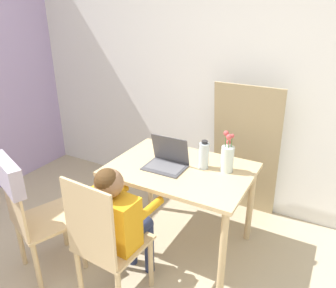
{
  "coord_description": "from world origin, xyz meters",
  "views": [
    {
      "loc": [
        0.91,
        -0.61,
        1.86
      ],
      "look_at": [
        -0.18,
        1.36,
        0.89
      ],
      "focal_mm": 35.0,
      "sensor_mm": 36.0,
      "label": 1
    }
  ],
  "objects_px": {
    "water_bottle": "(204,155)",
    "chair_occupied": "(105,243)",
    "laptop": "(167,160)",
    "flower_vase": "(227,157)",
    "person_seated": "(117,215)",
    "chair_spare": "(25,201)"
  },
  "relations": [
    {
      "from": "water_bottle",
      "to": "chair_occupied",
      "type": "bearing_deg",
      "value": -110.5
    },
    {
      "from": "laptop",
      "to": "flower_vase",
      "type": "distance_m",
      "value": 0.45
    },
    {
      "from": "chair_occupied",
      "to": "water_bottle",
      "type": "bearing_deg",
      "value": -107.18
    },
    {
      "from": "laptop",
      "to": "water_bottle",
      "type": "height_order",
      "value": "laptop"
    },
    {
      "from": "chair_occupied",
      "to": "flower_vase",
      "type": "relative_size",
      "value": 2.98
    },
    {
      "from": "person_seated",
      "to": "flower_vase",
      "type": "height_order",
      "value": "flower_vase"
    },
    {
      "from": "person_seated",
      "to": "water_bottle",
      "type": "bearing_deg",
      "value": -109.99
    },
    {
      "from": "person_seated",
      "to": "water_bottle",
      "type": "height_order",
      "value": "person_seated"
    },
    {
      "from": "chair_spare",
      "to": "flower_vase",
      "type": "height_order",
      "value": "flower_vase"
    },
    {
      "from": "water_bottle",
      "to": "chair_spare",
      "type": "bearing_deg",
      "value": -135.87
    },
    {
      "from": "chair_occupied",
      "to": "chair_spare",
      "type": "bearing_deg",
      "value": 9.96
    },
    {
      "from": "chair_spare",
      "to": "person_seated",
      "type": "relative_size",
      "value": 0.99
    },
    {
      "from": "chair_spare",
      "to": "laptop",
      "type": "distance_m",
      "value": 1.03
    },
    {
      "from": "water_bottle",
      "to": "laptop",
      "type": "bearing_deg",
      "value": -156.8
    },
    {
      "from": "person_seated",
      "to": "water_bottle",
      "type": "xyz_separation_m",
      "value": [
        0.3,
        0.69,
        0.2
      ]
    },
    {
      "from": "laptop",
      "to": "flower_vase",
      "type": "xyz_separation_m",
      "value": [
        0.42,
        0.15,
        0.06
      ]
    },
    {
      "from": "chair_occupied",
      "to": "person_seated",
      "type": "distance_m",
      "value": 0.18
    },
    {
      "from": "chair_occupied",
      "to": "laptop",
      "type": "distance_m",
      "value": 0.77
    },
    {
      "from": "chair_spare",
      "to": "laptop",
      "type": "bearing_deg",
      "value": -109.36
    },
    {
      "from": "chair_occupied",
      "to": "laptop",
      "type": "height_order",
      "value": "chair_occupied"
    },
    {
      "from": "chair_occupied",
      "to": "water_bottle",
      "type": "xyz_separation_m",
      "value": [
        0.31,
        0.82,
        0.34
      ]
    },
    {
      "from": "laptop",
      "to": "water_bottle",
      "type": "relative_size",
      "value": 1.37
    }
  ]
}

